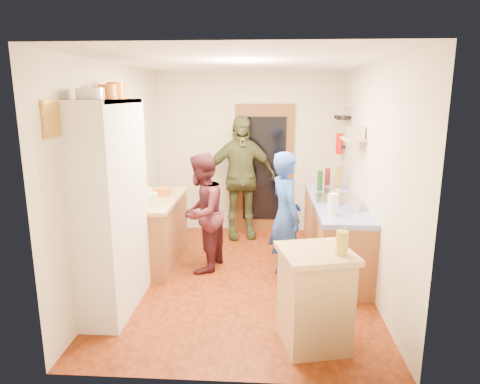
# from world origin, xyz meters

# --- Properties ---
(floor) EXTENTS (3.00, 4.00, 0.02)m
(floor) POSITION_xyz_m (0.00, 0.00, -0.01)
(floor) COLOR maroon
(floor) RESTS_ON ground
(ceiling) EXTENTS (3.00, 4.00, 0.02)m
(ceiling) POSITION_xyz_m (0.00, 0.00, 2.61)
(ceiling) COLOR silver
(ceiling) RESTS_ON ground
(wall_back) EXTENTS (3.00, 0.02, 2.60)m
(wall_back) POSITION_xyz_m (0.00, 2.01, 1.30)
(wall_back) COLOR beige
(wall_back) RESTS_ON ground
(wall_front) EXTENTS (3.00, 0.02, 2.60)m
(wall_front) POSITION_xyz_m (0.00, -2.01, 1.30)
(wall_front) COLOR beige
(wall_front) RESTS_ON ground
(wall_left) EXTENTS (0.02, 4.00, 2.60)m
(wall_left) POSITION_xyz_m (-1.51, 0.00, 1.30)
(wall_left) COLOR beige
(wall_left) RESTS_ON ground
(wall_right) EXTENTS (0.02, 4.00, 2.60)m
(wall_right) POSITION_xyz_m (1.51, 0.00, 1.30)
(wall_right) COLOR beige
(wall_right) RESTS_ON ground
(door_frame) EXTENTS (0.95, 0.06, 2.10)m
(door_frame) POSITION_xyz_m (0.25, 1.97, 1.05)
(door_frame) COLOR brown
(door_frame) RESTS_ON ground
(door_glass) EXTENTS (0.70, 0.02, 1.70)m
(door_glass) POSITION_xyz_m (0.25, 1.94, 1.05)
(door_glass) COLOR black
(door_glass) RESTS_ON door_frame
(hutch_body) EXTENTS (0.40, 1.20, 2.20)m
(hutch_body) POSITION_xyz_m (-1.30, -0.80, 1.10)
(hutch_body) COLOR silver
(hutch_body) RESTS_ON ground
(hutch_top_shelf) EXTENTS (0.40, 1.14, 0.04)m
(hutch_top_shelf) POSITION_xyz_m (-1.30, -0.80, 2.18)
(hutch_top_shelf) COLOR silver
(hutch_top_shelf) RESTS_ON hutch_body
(plate_stack) EXTENTS (0.25, 0.25, 0.10)m
(plate_stack) POSITION_xyz_m (-1.30, -1.15, 2.25)
(plate_stack) COLOR white
(plate_stack) RESTS_ON hutch_top_shelf
(orange_pot_a) EXTENTS (0.18, 0.18, 0.14)m
(orange_pot_a) POSITION_xyz_m (-1.30, -0.71, 2.27)
(orange_pot_a) COLOR orange
(orange_pot_a) RESTS_ON hutch_top_shelf
(orange_pot_b) EXTENTS (0.19, 0.19, 0.17)m
(orange_pot_b) POSITION_xyz_m (-1.30, -0.48, 2.29)
(orange_pot_b) COLOR orange
(orange_pot_b) RESTS_ON hutch_top_shelf
(left_counter_base) EXTENTS (0.60, 1.40, 0.85)m
(left_counter_base) POSITION_xyz_m (-1.20, 0.45, 0.42)
(left_counter_base) COLOR #9B6131
(left_counter_base) RESTS_ON ground
(left_counter_top) EXTENTS (0.64, 1.44, 0.05)m
(left_counter_top) POSITION_xyz_m (-1.20, 0.45, 0.88)
(left_counter_top) COLOR tan
(left_counter_top) RESTS_ON left_counter_base
(toaster) EXTENTS (0.25, 0.19, 0.17)m
(toaster) POSITION_xyz_m (-1.15, -0.01, 0.98)
(toaster) COLOR white
(toaster) RESTS_ON left_counter_top
(kettle) EXTENTS (0.18, 0.18, 0.17)m
(kettle) POSITION_xyz_m (-1.25, 0.26, 0.98)
(kettle) COLOR white
(kettle) RESTS_ON left_counter_top
(orange_bowl) EXTENTS (0.25, 0.25, 0.10)m
(orange_bowl) POSITION_xyz_m (-1.12, 0.63, 0.95)
(orange_bowl) COLOR orange
(orange_bowl) RESTS_ON left_counter_top
(chopping_board) EXTENTS (0.36, 0.31, 0.02)m
(chopping_board) POSITION_xyz_m (-1.18, 0.93, 0.91)
(chopping_board) COLOR tan
(chopping_board) RESTS_ON left_counter_top
(right_counter_base) EXTENTS (0.60, 2.20, 0.84)m
(right_counter_base) POSITION_xyz_m (1.20, 0.50, 0.42)
(right_counter_base) COLOR #9B6131
(right_counter_base) RESTS_ON ground
(right_counter_top) EXTENTS (0.62, 2.22, 0.06)m
(right_counter_top) POSITION_xyz_m (1.20, 0.50, 0.87)
(right_counter_top) COLOR #172BB7
(right_counter_top) RESTS_ON right_counter_base
(hob) EXTENTS (0.55, 0.58, 0.04)m
(hob) POSITION_xyz_m (1.20, 0.47, 0.92)
(hob) COLOR silver
(hob) RESTS_ON right_counter_top
(pot_on_hob) EXTENTS (0.20, 0.20, 0.13)m
(pot_on_hob) POSITION_xyz_m (1.15, 0.52, 1.00)
(pot_on_hob) COLOR silver
(pot_on_hob) RESTS_ON hob
(bottle_a) EXTENTS (0.09, 0.09, 0.29)m
(bottle_a) POSITION_xyz_m (1.05, 1.03, 1.05)
(bottle_a) COLOR #143F14
(bottle_a) RESTS_ON right_counter_top
(bottle_b) EXTENTS (0.08, 0.08, 0.30)m
(bottle_b) POSITION_xyz_m (1.18, 1.21, 1.05)
(bottle_b) COLOR #591419
(bottle_b) RESTS_ON right_counter_top
(bottle_c) EXTENTS (0.08, 0.08, 0.33)m
(bottle_c) POSITION_xyz_m (1.31, 1.11, 1.07)
(bottle_c) COLOR olive
(bottle_c) RESTS_ON right_counter_top
(paper_towel) EXTENTS (0.14, 0.14, 0.25)m
(paper_towel) POSITION_xyz_m (1.05, -0.21, 1.02)
(paper_towel) COLOR white
(paper_towel) RESTS_ON right_counter_top
(mixing_bowl) EXTENTS (0.26, 0.26, 0.10)m
(mixing_bowl) POSITION_xyz_m (1.30, 0.03, 0.95)
(mixing_bowl) COLOR silver
(mixing_bowl) RESTS_ON right_counter_top
(island_base) EXTENTS (0.66, 0.66, 0.86)m
(island_base) POSITION_xyz_m (0.73, -1.41, 0.43)
(island_base) COLOR tan
(island_base) RESTS_ON ground
(island_top) EXTENTS (0.75, 0.75, 0.05)m
(island_top) POSITION_xyz_m (0.73, -1.41, 0.89)
(island_top) COLOR tan
(island_top) RESTS_ON island_base
(cutting_board) EXTENTS (0.41, 0.35, 0.02)m
(cutting_board) POSITION_xyz_m (0.67, -1.38, 0.90)
(cutting_board) COLOR white
(cutting_board) RESTS_ON island_top
(oil_jar) EXTENTS (0.13, 0.13, 0.21)m
(oil_jar) POSITION_xyz_m (0.94, -1.49, 1.01)
(oil_jar) COLOR #AD9E2D
(oil_jar) RESTS_ON island_top
(pan_rail) EXTENTS (0.02, 0.65, 0.02)m
(pan_rail) POSITION_xyz_m (1.46, 1.52, 2.05)
(pan_rail) COLOR silver
(pan_rail) RESTS_ON wall_right
(pan_hang_a) EXTENTS (0.18, 0.18, 0.05)m
(pan_hang_a) POSITION_xyz_m (1.40, 1.35, 1.92)
(pan_hang_a) COLOR black
(pan_hang_a) RESTS_ON pan_rail
(pan_hang_b) EXTENTS (0.16, 0.16, 0.05)m
(pan_hang_b) POSITION_xyz_m (1.40, 1.55, 1.90)
(pan_hang_b) COLOR black
(pan_hang_b) RESTS_ON pan_rail
(pan_hang_c) EXTENTS (0.17, 0.17, 0.05)m
(pan_hang_c) POSITION_xyz_m (1.40, 1.75, 1.91)
(pan_hang_c) COLOR black
(pan_hang_c) RESTS_ON pan_rail
(wall_shelf) EXTENTS (0.26, 0.42, 0.03)m
(wall_shelf) POSITION_xyz_m (1.37, 0.45, 1.70)
(wall_shelf) COLOR tan
(wall_shelf) RESTS_ON wall_right
(radio) EXTENTS (0.23, 0.31, 0.15)m
(radio) POSITION_xyz_m (1.37, 0.45, 1.79)
(radio) COLOR silver
(radio) RESTS_ON wall_shelf
(ext_bracket) EXTENTS (0.06, 0.10, 0.04)m
(ext_bracket) POSITION_xyz_m (1.47, 1.70, 1.45)
(ext_bracket) COLOR black
(ext_bracket) RESTS_ON wall_right
(fire_extinguisher) EXTENTS (0.11, 0.11, 0.32)m
(fire_extinguisher) POSITION_xyz_m (1.41, 1.70, 1.50)
(fire_extinguisher) COLOR red
(fire_extinguisher) RESTS_ON wall_right
(picture_frame) EXTENTS (0.03, 0.25, 0.30)m
(picture_frame) POSITION_xyz_m (-1.48, -1.55, 2.05)
(picture_frame) COLOR gold
(picture_frame) RESTS_ON wall_left
(person_hob) EXTENTS (0.55, 0.67, 1.59)m
(person_hob) POSITION_xyz_m (0.56, 0.03, 0.79)
(person_hob) COLOR #2444A1
(person_hob) RESTS_ON ground
(person_left) EXTENTS (0.74, 0.86, 1.53)m
(person_left) POSITION_xyz_m (-0.49, 0.27, 0.77)
(person_left) COLOR #431922
(person_left) RESTS_ON ground
(person_back) EXTENTS (1.21, 0.72, 1.94)m
(person_back) POSITION_xyz_m (-0.11, 1.59, 0.97)
(person_back) COLOR #3B4124
(person_back) RESTS_ON ground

